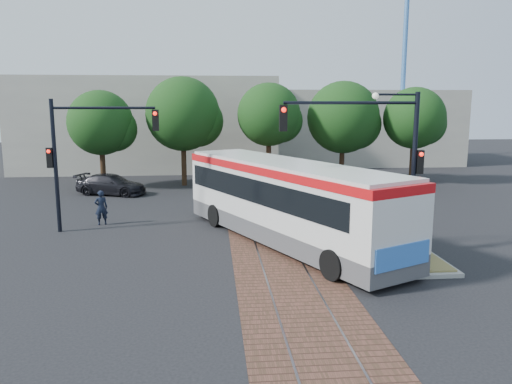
# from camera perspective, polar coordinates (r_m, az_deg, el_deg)

# --- Properties ---
(ground) EXTENTS (120.00, 120.00, 0.00)m
(ground) POSITION_cam_1_polar(r_m,az_deg,el_deg) (19.93, 2.37, -6.81)
(ground) COLOR black
(ground) RESTS_ON ground
(trackbed) EXTENTS (3.60, 40.00, 0.02)m
(trackbed) POSITION_cam_1_polar(r_m,az_deg,el_deg) (23.76, 1.12, -4.01)
(trackbed) COLOR brown
(trackbed) RESTS_ON ground
(tree_row) EXTENTS (26.40, 5.60, 7.67)m
(tree_row) POSITION_cam_1_polar(r_m,az_deg,el_deg) (35.54, 0.93, 8.55)
(tree_row) COLOR #382314
(tree_row) RESTS_ON ground
(warehouses) EXTENTS (40.00, 13.00, 8.00)m
(warehouses) POSITION_cam_1_polar(r_m,az_deg,el_deg) (47.74, -2.73, 7.68)
(warehouses) COLOR #ADA899
(warehouses) RESTS_ON ground
(crane) EXTENTS (8.00, 0.50, 18.00)m
(crane) POSITION_cam_1_polar(r_m,az_deg,el_deg) (56.97, 16.60, 14.79)
(crane) COLOR #3F72B2
(crane) RESTS_ON ground
(city_bus) EXTENTS (8.08, 12.67, 3.43)m
(city_bus) POSITION_cam_1_polar(r_m,az_deg,el_deg) (20.80, 3.34, -0.69)
(city_bus) COLOR #4A4A4D
(city_bus) RESTS_ON ground
(traffic_island) EXTENTS (2.20, 5.20, 1.13)m
(traffic_island) POSITION_cam_1_polar(r_m,az_deg,el_deg) (20.19, 16.49, -6.03)
(traffic_island) COLOR gray
(traffic_island) RESTS_ON ground
(signal_pole_main) EXTENTS (5.49, 0.46, 6.00)m
(signal_pole_main) POSITION_cam_1_polar(r_m,az_deg,el_deg) (19.26, 14.30, 4.91)
(signal_pole_main) COLOR black
(signal_pole_main) RESTS_ON ground
(signal_pole_left) EXTENTS (4.99, 0.34, 6.00)m
(signal_pole_left) POSITION_cam_1_polar(r_m,az_deg,el_deg) (23.72, -19.45, 4.85)
(signal_pole_left) COLOR black
(signal_pole_left) RESTS_ON ground
(officer) EXTENTS (0.72, 0.59, 1.69)m
(officer) POSITION_cam_1_polar(r_m,az_deg,el_deg) (25.18, -17.28, -1.71)
(officer) COLOR black
(officer) RESTS_ON ground
(parked_car) EXTENTS (4.90, 3.23, 1.32)m
(parked_car) POSITION_cam_1_polar(r_m,az_deg,el_deg) (33.41, -16.21, 0.84)
(parked_car) COLOR black
(parked_car) RESTS_ON ground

